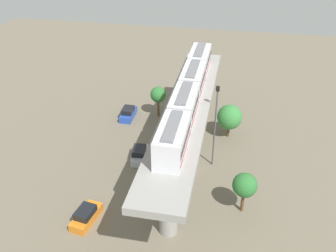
% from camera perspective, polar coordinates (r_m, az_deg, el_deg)
% --- Properties ---
extents(ground_plane, '(120.00, 120.00, 0.00)m').
position_cam_1_polar(ground_plane, '(49.13, 2.71, -5.92)').
color(ground_plane, '#706654').
extents(viaduct, '(5.20, 35.80, 8.68)m').
position_cam_1_polar(viaduct, '(45.38, 2.92, 0.82)').
color(viaduct, '#999691').
rests_on(viaduct, ground).
extents(train, '(2.64, 27.45, 3.24)m').
position_cam_1_polar(train, '(44.34, 3.18, 5.19)').
color(train, silver).
rests_on(train, viaduct).
extents(parked_car_silver, '(2.26, 4.37, 1.76)m').
position_cam_1_polar(parked_car_silver, '(49.83, -4.39, -4.31)').
color(parked_car_silver, '#B2B5BA').
rests_on(parked_car_silver, ground).
extents(parked_car_blue, '(1.82, 4.21, 1.76)m').
position_cam_1_polar(parked_car_blue, '(59.31, -6.12, 1.93)').
color(parked_car_blue, '#284CB7').
rests_on(parked_car_blue, ground).
extents(parked_car_orange, '(2.44, 4.43, 1.76)m').
position_cam_1_polar(parked_car_orange, '(41.97, -12.43, -13.31)').
color(parked_car_orange, orange).
rests_on(parked_car_orange, ground).
extents(tree_near_viaduct, '(2.71, 2.71, 5.01)m').
position_cam_1_polar(tree_near_viaduct, '(41.10, 11.69, -8.91)').
color(tree_near_viaduct, brown).
rests_on(tree_near_viaduct, ground).
extents(tree_mid_lot, '(2.48, 2.48, 4.99)m').
position_cam_1_polar(tree_mid_lot, '(58.17, -1.51, 4.79)').
color(tree_mid_lot, brown).
rests_on(tree_mid_lot, ground).
extents(tree_far_corner, '(3.58, 3.58, 5.03)m').
position_cam_1_polar(tree_far_corner, '(53.70, 9.42, 1.35)').
color(tree_far_corner, brown).
rests_on(tree_far_corner, ground).
extents(signal_post, '(0.44, 0.28, 11.28)m').
position_cam_1_polar(signal_post, '(46.04, 7.23, 0.31)').
color(signal_post, '#4C4C51').
rests_on(signal_post, ground).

